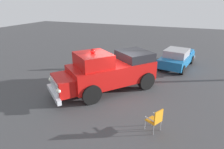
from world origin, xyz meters
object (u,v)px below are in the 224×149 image
(classic_hot_rod, at_px, (177,57))
(lawn_chair_near_truck, at_px, (95,61))
(lawn_chair_by_car, at_px, (156,119))
(vintage_fire_truck, at_px, (108,71))
(spectator_seated, at_px, (95,60))

(classic_hot_rod, height_order, lawn_chair_near_truck, classic_hot_rod)
(lawn_chair_near_truck, xyz_separation_m, lawn_chair_by_car, (5.93, 5.63, 0.00))
(classic_hot_rod, distance_m, lawn_chair_near_truck, 6.41)
(vintage_fire_truck, relative_size, spectator_seated, 4.64)
(lawn_chair_near_truck, distance_m, lawn_chair_by_car, 8.17)
(vintage_fire_truck, relative_size, classic_hot_rod, 1.29)
(vintage_fire_truck, relative_size, lawn_chair_by_car, 5.87)
(lawn_chair_by_car, bearing_deg, classic_hot_rod, 179.18)
(classic_hot_rod, height_order, lawn_chair_by_car, classic_hot_rod)
(classic_hot_rod, bearing_deg, spectator_seated, -62.67)
(classic_hot_rod, bearing_deg, lawn_chair_near_truck, -63.82)
(lawn_chair_near_truck, bearing_deg, lawn_chair_by_car, 43.51)
(lawn_chair_by_car, bearing_deg, spectator_seated, -136.43)
(lawn_chair_near_truck, bearing_deg, classic_hot_rod, 116.18)
(vintage_fire_truck, distance_m, classic_hot_rod, 6.79)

